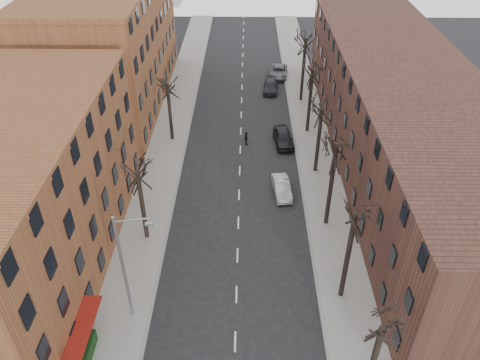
{
  "coord_description": "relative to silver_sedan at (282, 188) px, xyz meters",
  "views": [
    {
      "loc": [
        0.6,
        -10.89,
        26.81
      ],
      "look_at": [
        0.13,
        20.81,
        4.0
      ],
      "focal_mm": 35.0,
      "sensor_mm": 36.0,
      "label": 1
    }
  ],
  "objects": [
    {
      "name": "tree_left_a",
      "position": [
        -11.6,
        -6.26,
        -0.67
      ],
      "size": [
        5.2,
        5.2,
        9.5
      ],
      "primitive_type": null,
      "color": "black",
      "rests_on": "ground"
    },
    {
      "name": "tree_right_b",
      "position": [
        3.6,
        -12.26,
        -0.67
      ],
      "size": [
        5.2,
        5.2,
        10.8
      ],
      "primitive_type": null,
      "color": "black",
      "rests_on": "ground"
    },
    {
      "name": "building_left_near",
      "position": [
        -20.0,
        -9.26,
        5.33
      ],
      "size": [
        12.0,
        26.0,
        12.0
      ],
      "primitive_type": "cube",
      "color": "brown",
      "rests_on": "ground"
    },
    {
      "name": "pedestrian_crossing",
      "position": [
        -3.38,
        8.83,
        0.11
      ],
      "size": [
        0.53,
        0.97,
        1.57
      ],
      "primitive_type": "imported",
      "rotation": [
        0.0,
        0.0,
        1.74
      ],
      "color": "black",
      "rests_on": "ground"
    },
    {
      "name": "building_left_far",
      "position": [
        -20.0,
        19.74,
        6.33
      ],
      "size": [
        12.0,
        28.0,
        14.0
      ],
      "primitive_type": "cube",
      "color": "brown",
      "rests_on": "ground"
    },
    {
      "name": "tree_right_c",
      "position": [
        3.6,
        -4.26,
        -0.67
      ],
      "size": [
        5.2,
        5.2,
        11.6
      ],
      "primitive_type": null,
      "color": "black",
      "rests_on": "ground"
    },
    {
      "name": "silver_sedan",
      "position": [
        0.0,
        0.0,
        0.0
      ],
      "size": [
        1.84,
        4.22,
        1.35
      ],
      "primitive_type": "imported",
      "rotation": [
        0.0,
        0.0,
        0.1
      ],
      "color": "#A5A6AC",
      "rests_on": "ground"
    },
    {
      "name": "parked_car_near",
      "position": [
        0.68,
        9.03,
        0.12
      ],
      "size": [
        2.33,
        4.85,
        1.6
      ],
      "primitive_type": "imported",
      "rotation": [
        0.0,
        0.0,
        0.1
      ],
      "color": "black",
      "rests_on": "ground"
    },
    {
      "name": "tree_right_d",
      "position": [
        3.6,
        3.74,
        -0.67
      ],
      "size": [
        5.2,
        5.2,
        10.0
      ],
      "primitive_type": null,
      "color": "black",
      "rests_on": "ground"
    },
    {
      "name": "sidewalk_left",
      "position": [
        -12.0,
        10.74,
        -0.6
      ],
      "size": [
        4.0,
        90.0,
        0.15
      ],
      "primitive_type": "cube",
      "color": "gray",
      "rests_on": "ground"
    },
    {
      "name": "sidewalk_right",
      "position": [
        4.0,
        10.74,
        -0.6
      ],
      "size": [
        4.0,
        90.0,
        0.15
      ],
      "primitive_type": "cube",
      "color": "gray",
      "rests_on": "ground"
    },
    {
      "name": "streetlight",
      "position": [
        -11.03,
        -14.26,
        4.34
      ],
      "size": [
        2.45,
        0.22,
        9.03
      ],
      "color": "slate",
      "rests_on": "ground"
    },
    {
      "name": "tree_right_f",
      "position": [
        3.6,
        19.74,
        -0.67
      ],
      "size": [
        5.2,
        5.2,
        11.6
      ],
      "primitive_type": null,
      "color": "black",
      "rests_on": "ground"
    },
    {
      "name": "building_right",
      "position": [
        12.0,
        5.74,
        4.33
      ],
      "size": [
        12.0,
        50.0,
        10.0
      ],
      "primitive_type": "cube",
      "color": "#482B21",
      "rests_on": "ground"
    },
    {
      "name": "parked_car_mid",
      "position": [
        -0.2,
        22.55,
        -0.02
      ],
      "size": [
        2.13,
        4.63,
        1.31
      ],
      "primitive_type": "imported",
      "rotation": [
        0.0,
        0.0,
        -0.07
      ],
      "color": "black",
      "rests_on": "ground"
    },
    {
      "name": "tree_right_e",
      "position": [
        3.6,
        11.74,
        -0.67
      ],
      "size": [
        5.2,
        5.2,
        10.8
      ],
      "primitive_type": null,
      "color": "black",
      "rests_on": "ground"
    },
    {
      "name": "tree_left_b",
      "position": [
        -11.6,
        9.74,
        -0.67
      ],
      "size": [
        5.2,
        5.2,
        9.5
      ],
      "primitive_type": null,
      "color": "black",
      "rests_on": "ground"
    },
    {
      "name": "parked_car_far",
      "position": [
        1.13,
        27.47,
        0.02
      ],
      "size": [
        2.8,
        5.21,
        1.39
      ],
      "primitive_type": "imported",
      "rotation": [
        0.0,
        0.0,
        -0.1
      ],
      "color": "#57585F",
      "rests_on": "ground"
    }
  ]
}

